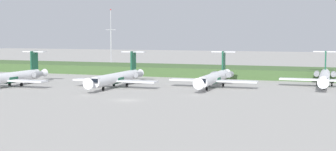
# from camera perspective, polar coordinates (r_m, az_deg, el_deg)

# --- Properties ---
(ground_plane) EXTENTS (500.00, 500.00, 0.00)m
(ground_plane) POSITION_cam_1_polar(r_m,az_deg,el_deg) (127.31, 0.58, -1.20)
(ground_plane) COLOR #9E9B96
(grass_berm) EXTENTS (320.00, 20.00, 3.00)m
(grass_berm) POSITION_cam_1_polar(r_m,az_deg,el_deg) (157.47, 4.31, 0.55)
(grass_berm) COLOR #426033
(grass_berm) RESTS_ON ground
(regional_jet_second) EXTENTS (22.81, 31.00, 9.00)m
(regional_jet_second) POSITION_cam_1_polar(r_m,az_deg,el_deg) (130.82, -18.39, -0.17)
(regional_jet_second) COLOR white
(regional_jet_second) RESTS_ON ground
(regional_jet_third) EXTENTS (22.81, 31.00, 9.00)m
(regional_jet_third) POSITION_cam_1_polar(r_m,az_deg,el_deg) (123.65, -6.12, -0.23)
(regional_jet_third) COLOR white
(regional_jet_third) RESTS_ON ground
(regional_jet_fourth) EXTENTS (22.81, 31.00, 9.00)m
(regional_jet_fourth) POSITION_cam_1_polar(r_m,az_deg,el_deg) (123.58, 5.63, -0.23)
(regional_jet_fourth) COLOR white
(regional_jet_fourth) RESTS_ON ground
(regional_jet_fifth) EXTENTS (22.81, 31.00, 9.00)m
(regional_jet_fifth) POSITION_cam_1_polar(r_m,az_deg,el_deg) (131.18, 18.32, -0.16)
(regional_jet_fifth) COLOR white
(regional_jet_fifth) RESTS_ON ground
(antenna_mast) EXTENTS (4.40, 0.50, 23.52)m
(antenna_mast) POSITION_cam_1_polar(r_m,az_deg,el_deg) (189.78, -6.88, 3.80)
(antenna_mast) COLOR #B2B2B7
(antenna_mast) RESTS_ON ground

